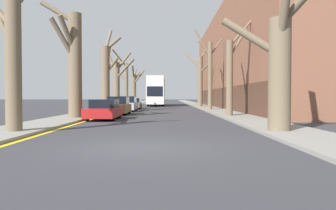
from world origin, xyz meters
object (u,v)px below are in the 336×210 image
street_tree_left_5 (134,87)px  parked_car_0 (104,110)px  double_decker_bus (156,90)px  parked_car_2 (127,104)px  street_tree_left_4 (125,82)px  street_tree_right_3 (199,79)px  street_tree_left_1 (73,62)px  street_tree_left_0 (12,54)px  street_tree_right_2 (209,72)px  parked_car_1 (118,106)px  street_tree_left_3 (117,82)px  street_tree_right_1 (230,72)px  parked_car_3 (133,104)px  street_tree_right_0 (279,65)px  street_tree_left_2 (105,75)px

street_tree_left_5 → parked_car_0: size_ratio=1.59×
double_decker_bus → parked_car_2: double_decker_bus is taller
street_tree_left_4 → street_tree_right_3: bearing=-17.1°
street_tree_left_1 → street_tree_left_5: size_ratio=1.15×
street_tree_left_0 → street_tree_left_1: street_tree_left_1 is taller
street_tree_right_2 → parked_car_1: bearing=-137.3°
street_tree_left_1 → double_decker_bus: (4.29, 30.66, -1.17)m
street_tree_left_3 → street_tree_right_1: 18.83m
street_tree_right_1 → parked_car_3: bearing=119.3°
street_tree_left_3 → street_tree_right_0: street_tree_left_3 is taller
parked_car_0 → parked_car_3: bearing=90.0°
street_tree_left_3 → parked_car_1: bearing=-80.8°
street_tree_right_3 → double_decker_bus: (-6.29, 6.68, -1.31)m
street_tree_right_0 → parked_car_3: 27.31m
street_tree_left_1 → street_tree_right_1: (10.67, 2.34, -0.52)m
street_tree_right_3 → parked_car_3: size_ratio=2.05×
street_tree_left_3 → street_tree_right_0: 28.14m
street_tree_right_1 → parked_car_0: street_tree_right_1 is taller
street_tree_right_1 → parked_car_1: street_tree_right_1 is taller
street_tree_left_0 → street_tree_right_1: bearing=44.9°
street_tree_right_2 → street_tree_left_3: bearing=157.0°
street_tree_right_3 → parked_car_2: 15.20m
street_tree_left_3 → street_tree_right_2: (10.52, -4.46, 0.81)m
street_tree_left_5 → parked_car_3: 17.85m
street_tree_left_5 → parked_car_3: size_ratio=1.68×
street_tree_left_2 → parked_car_2: street_tree_left_2 is taller
street_tree_left_2 → street_tree_right_3: 17.40m
street_tree_left_4 → parked_car_3: bearing=-76.9°
street_tree_left_0 → parked_car_1: (2.08, 13.89, -2.48)m
street_tree_left_2 → parked_car_0: (1.83, -10.35, -2.96)m
street_tree_right_0 → parked_car_0: bearing=137.6°
street_tree_left_4 → street_tree_right_2: bearing=-52.1°
street_tree_left_4 → parked_car_2: size_ratio=1.81×
street_tree_right_0 → double_decker_bus: 39.34m
street_tree_left_5 → street_tree_right_2: (10.28, -21.80, 0.86)m
street_tree_right_2 → parked_car_2: size_ratio=1.92×
street_tree_left_2 → street_tree_right_3: (10.36, 13.98, 0.29)m
parked_car_1 → parked_car_2: 6.21m
street_tree_left_1 → parked_car_3: (2.05, 17.67, -3.12)m
street_tree_left_4 → street_tree_left_5: street_tree_left_4 is taller
street_tree_right_0 → parked_car_3: bearing=108.4°
street_tree_left_1 → street_tree_left_3: (0.06, 17.90, -0.50)m
parked_car_2 → parked_car_3: 5.88m
street_tree_left_0 → parked_car_0: size_ratio=1.55×
street_tree_left_1 → parked_car_2: (2.05, 11.79, -3.03)m
street_tree_left_5 → double_decker_bus: size_ratio=0.61×
street_tree_left_0 → street_tree_left_5: bearing=89.6°
street_tree_left_3 → street_tree_right_3: (10.52, 6.07, 0.63)m
street_tree_left_0 → street_tree_left_5: (0.32, 43.55, 0.01)m
street_tree_left_2 → street_tree_left_3: (-0.16, 7.91, -0.34)m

